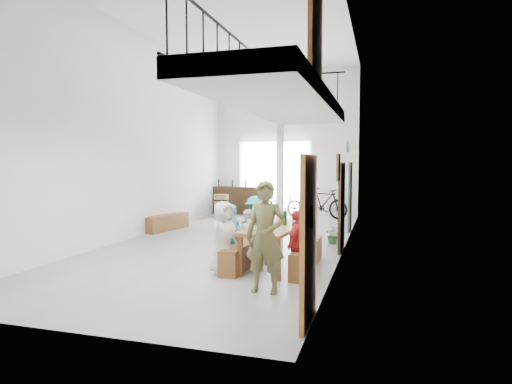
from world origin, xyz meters
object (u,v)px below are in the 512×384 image
(tasting_table, at_px, (276,231))
(oak_barrel, at_px, (221,205))
(bench_inner, at_px, (245,253))
(bicycle_near, at_px, (280,203))
(side_bench, at_px, (167,222))
(host_standing, at_px, (265,237))
(serving_counter, at_px, (239,200))

(tasting_table, height_order, oak_barrel, oak_barrel)
(bench_inner, relative_size, bicycle_near, 1.10)
(side_bench, height_order, bicycle_near, bicycle_near)
(side_bench, distance_m, host_standing, 6.68)
(oak_barrel, bearing_deg, serving_counter, 72.18)
(bicycle_near, bearing_deg, side_bench, 165.51)
(side_bench, height_order, oak_barrel, oak_barrel)
(tasting_table, relative_size, side_bench, 1.27)
(host_standing, bearing_deg, bicycle_near, 103.99)
(tasting_table, bearing_deg, serving_counter, 118.45)
(tasting_table, distance_m, bicycle_near, 7.84)
(serving_counter, bearing_deg, bicycle_near, -8.18)
(bench_inner, relative_size, serving_counter, 1.02)
(tasting_table, distance_m, bench_inner, 0.77)
(oak_barrel, xyz_separation_m, serving_counter, (0.34, 1.06, 0.11))
(oak_barrel, bearing_deg, host_standing, -64.89)
(bench_inner, height_order, host_standing, host_standing)
(bench_inner, bearing_deg, bicycle_near, 98.65)
(serving_counter, height_order, host_standing, host_standing)
(oak_barrel, distance_m, host_standing, 9.33)
(side_bench, distance_m, bicycle_near, 4.89)
(tasting_table, bearing_deg, host_standing, -76.67)
(side_bench, distance_m, oak_barrel, 3.44)
(side_bench, relative_size, oak_barrel, 2.01)
(bench_inner, xyz_separation_m, oak_barrel, (-3.12, 6.87, 0.18))
(tasting_table, height_order, serving_counter, serving_counter)
(oak_barrel, distance_m, serving_counter, 1.12)
(host_standing, bearing_deg, oak_barrel, 117.46)
(tasting_table, distance_m, oak_barrel, 7.81)
(bench_inner, distance_m, serving_counter, 8.41)
(oak_barrel, xyz_separation_m, host_standing, (3.95, -8.43, 0.45))
(tasting_table, relative_size, bicycle_near, 1.14)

